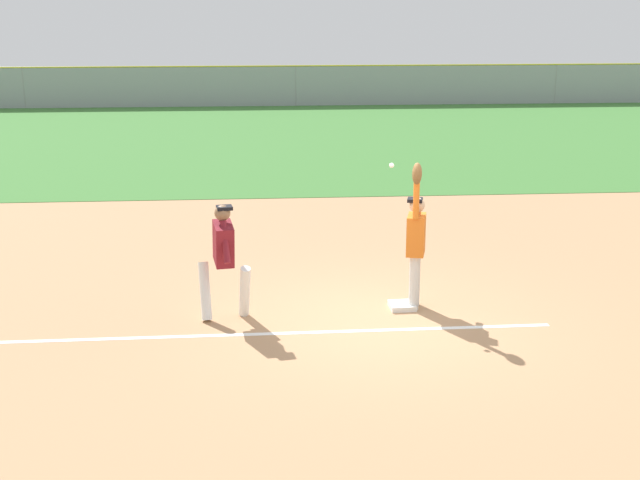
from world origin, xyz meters
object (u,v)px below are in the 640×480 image
object	(u,v)px
parked_car_black	(279,82)
first_base	(402,306)
fielder	(416,237)
baseball	(392,165)
runner	(224,254)
parked_car_blue	(379,81)
parked_car_silver	(188,83)

from	to	relation	value
parked_car_black	first_base	bearing A→B (deg)	-94.38
fielder	parked_car_black	size ratio (longest dim) A/B	0.50
fielder	baseball	xyz separation A→B (m)	(-0.37, 0.16, 1.06)
runner	parked_car_black	xyz separation A→B (m)	(1.65, 29.55, -0.32)
fielder	parked_car_blue	xyz separation A→B (m)	(3.65, 29.26, -0.45)
runner	parked_car_black	bearing A→B (deg)	77.30
parked_car_silver	parked_car_black	distance (m)	4.31
runner	parked_car_black	world-z (taller)	runner
first_base	baseball	distance (m)	2.15
first_base	fielder	size ratio (longest dim) A/B	0.17
first_base	parked_car_black	size ratio (longest dim) A/B	0.08
parked_car_black	parked_car_blue	xyz separation A→B (m)	(4.85, -0.03, 0.00)
runner	first_base	bearing A→B (deg)	-4.55
fielder	parked_car_black	bearing A→B (deg)	-73.16
runner	baseball	xyz separation A→B (m)	(2.48, 0.41, 1.18)
first_base	parked_car_black	xyz separation A→B (m)	(-1.02, 29.31, 0.63)
runner	parked_car_blue	xyz separation A→B (m)	(6.50, 29.51, -0.32)
parked_car_silver	parked_car_black	world-z (taller)	same
runner	parked_car_silver	size ratio (longest dim) A/B	0.39
first_base	baseball	world-z (taller)	baseball
runner	parked_car_blue	world-z (taller)	runner
first_base	parked_car_silver	xyz separation A→B (m)	(-5.31, 28.96, 0.63)
first_base	parked_car_silver	size ratio (longest dim) A/B	0.09
parked_car_blue	parked_car_black	bearing A→B (deg)	176.75
fielder	baseball	size ratio (longest dim) A/B	30.81
baseball	parked_car_black	size ratio (longest dim) A/B	0.02
fielder	parked_car_blue	size ratio (longest dim) A/B	0.51
first_base	parked_car_black	distance (m)	29.34
runner	parked_car_silver	xyz separation A→B (m)	(-2.64, 29.19, -0.32)
first_base	parked_car_black	world-z (taller)	parked_car_black
baseball	parked_car_blue	bearing A→B (deg)	82.14
parked_car_black	parked_car_blue	world-z (taller)	same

